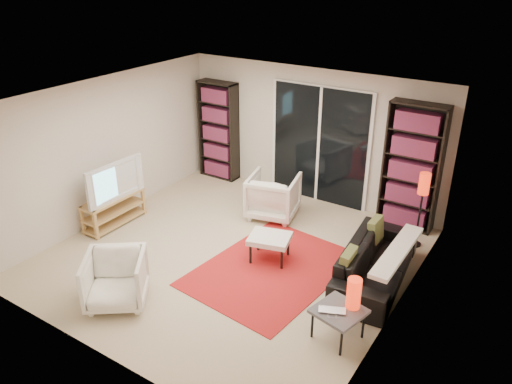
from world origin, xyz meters
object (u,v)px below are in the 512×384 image
bookshelf_left (218,131)px  side_table (339,313)px  bookshelf_right (412,167)px  armchair_back (273,196)px  armchair_front (116,280)px  sofa (376,262)px  ottoman (270,239)px  floor_lamp (423,192)px  tv_stand (114,210)px

bookshelf_left → side_table: bearing=-37.7°
bookshelf_right → side_table: size_ratio=3.31×
armchair_back → armchair_front: (-0.45, -3.17, -0.03)m
armchair_front → sofa: bearing=4.4°
bookshelf_left → sofa: bearing=-23.9°
bookshelf_left → armchair_back: (1.82, -0.89, -0.60)m
ottoman → side_table: same height
floor_lamp → bookshelf_right: bearing=123.5°
bookshelf_right → floor_lamp: (0.35, -0.53, -0.14)m
ottoman → side_table: 1.85m
armchair_front → floor_lamp: floor_lamp is taller
sofa → side_table: bearing=176.4°
armchair_back → ottoman: size_ratio=1.19×
bookshelf_right → armchair_front: 4.81m
tv_stand → side_table: bearing=-7.0°
bookshelf_right → side_table: 3.21m
tv_stand → floor_lamp: (4.46, 2.07, 0.65)m
armchair_back → ottoman: armchair_back is taller
armchair_back → ottoman: 1.41m
floor_lamp → tv_stand: bearing=-155.1°
bookshelf_left → tv_stand: size_ratio=1.72×
armchair_back → sofa: bearing=144.1°
ottoman → side_table: size_ratio=1.10×
armchair_front → side_table: armchair_front is taller
bookshelf_right → armchair_front: bearing=-121.5°
side_table → bookshelf_right: bearing=93.7°
armchair_front → side_table: 2.84m
sofa → bookshelf_left: bearing=60.3°
armchair_back → floor_lamp: bearing=174.8°
bookshelf_right → armchair_back: (-2.03, -0.89, -0.67)m
bookshelf_left → armchair_front: size_ratio=2.56×
bookshelf_right → tv_stand: size_ratio=1.85×
bookshelf_left → ottoman: (2.50, -2.13, -0.63)m
ottoman → armchair_back: bearing=119.1°
floor_lamp → armchair_back: bearing=-171.3°
tv_stand → armchair_back: 2.69m
sofa → armchair_back: size_ratio=2.37×
sofa → armchair_front: 3.49m
bookshelf_right → ottoman: bearing=-122.4°
bookshelf_right → side_table: bearing=-86.3°
sofa → ottoman: size_ratio=2.81×
armchair_back → ottoman: bearing=105.2°
sofa → armchair_front: (-2.64, -2.28, 0.06)m
sofa → armchair_back: armchair_back is taller
bookshelf_left → armchair_front: (1.37, -4.06, -0.63)m
sofa → armchair_front: bearing=125.2°
tv_stand → sofa: 4.34m
bookshelf_left → side_table: 5.15m
ottoman → sofa: bearing=13.2°
tv_stand → floor_lamp: bearing=24.9°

